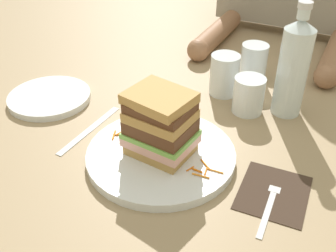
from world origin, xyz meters
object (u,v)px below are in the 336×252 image
at_px(napkin_dark, 274,192).
at_px(juice_glass, 248,96).
at_px(main_plate, 161,155).
at_px(empty_tumbler_0, 223,74).
at_px(sandwich, 160,124).
at_px(empty_tumbler_1, 254,63).
at_px(fork, 271,199).
at_px(side_plate, 50,97).
at_px(water_bottle, 293,67).
at_px(knife, 88,131).

xyz_separation_m(napkin_dark, juice_glass, (-0.12, 0.24, 0.04)).
height_order(main_plate, empty_tumbler_0, empty_tumbler_0).
bearing_deg(main_plate, napkin_dark, 1.07).
distance_m(sandwich, empty_tumbler_1, 0.39).
bearing_deg(fork, sandwich, 175.25).
distance_m(fork, side_plate, 0.56).
xyz_separation_m(juice_glass, water_bottle, (0.08, 0.04, 0.07)).
xyz_separation_m(fork, empty_tumbler_0, (-0.21, 0.31, 0.04)).
bearing_deg(sandwich, napkin_dark, 1.05).
relative_size(fork, side_plate, 0.86).
xyz_separation_m(napkin_dark, fork, (0.00, -0.02, 0.00)).
height_order(knife, side_plate, side_plate).
bearing_deg(juice_glass, sandwich, -111.62).
xyz_separation_m(empty_tumbler_0, empty_tumbler_1, (0.05, 0.10, -0.00)).
bearing_deg(napkin_dark, empty_tumbler_0, 125.37).
relative_size(water_bottle, side_plate, 1.30).
bearing_deg(side_plate, fork, -9.42).
distance_m(napkin_dark, knife, 0.40).
distance_m(knife, empty_tumbler_0, 0.35).
bearing_deg(knife, side_plate, 157.84).
bearing_deg(side_plate, napkin_dark, -7.19).
height_order(knife, juice_glass, juice_glass).
bearing_deg(fork, side_plate, 170.58).
relative_size(sandwich, fork, 0.79).
xyz_separation_m(knife, side_plate, (-0.16, 0.06, 0.01)).
bearing_deg(side_plate, knife, -22.16).
height_order(main_plate, side_plate, main_plate).
bearing_deg(sandwich, empty_tumbler_0, 87.34).
bearing_deg(main_plate, fork, -4.74).
height_order(fork, juice_glass, juice_glass).
relative_size(main_plate, water_bottle, 1.14).
bearing_deg(knife, napkin_dark, -0.85).
height_order(knife, empty_tumbler_1, empty_tumbler_1).
bearing_deg(napkin_dark, main_plate, -178.93).
distance_m(main_plate, napkin_dark, 0.22).
height_order(sandwich, side_plate, sandwich).
bearing_deg(empty_tumbler_0, knife, -124.27).
height_order(sandwich, fork, sandwich).
height_order(sandwich, juice_glass, sandwich).
height_order(empty_tumbler_1, side_plate, empty_tumbler_1).
bearing_deg(juice_glass, knife, -140.09).
xyz_separation_m(sandwich, empty_tumbler_0, (0.01, 0.29, -0.03)).
bearing_deg(napkin_dark, sandwich, -178.95).
relative_size(knife, empty_tumbler_1, 2.07).
distance_m(fork, water_bottle, 0.32).
distance_m(napkin_dark, empty_tumbler_1, 0.42).
bearing_deg(empty_tumbler_0, juice_glass, -33.51).
xyz_separation_m(water_bottle, side_plate, (-0.51, -0.20, -0.10)).
bearing_deg(empty_tumbler_1, knife, -122.30).
height_order(knife, empty_tumbler_0, empty_tumbler_0).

